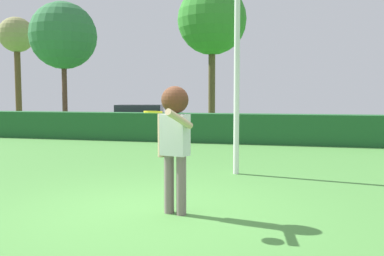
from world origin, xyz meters
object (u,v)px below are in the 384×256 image
at_px(frisbee, 153,112).
at_px(parked_car_black, 140,116).
at_px(person, 175,130).
at_px(maple_tree, 212,21).
at_px(birch_tree, 17,38).
at_px(lamppost, 237,15).
at_px(willow_tree, 63,36).

distance_m(frisbee, parked_car_black, 15.04).
relative_size(person, maple_tree, 0.24).
bearing_deg(birch_tree, lamppost, -39.74).
xyz_separation_m(person, willow_tree, (-9.75, 13.38, 3.51)).
height_order(lamppost, birch_tree, lamppost).
xyz_separation_m(frisbee, birch_tree, (-13.44, 15.39, 3.47)).
height_order(frisbee, willow_tree, willow_tree).
bearing_deg(maple_tree, birch_tree, -171.78).
relative_size(person, parked_car_black, 0.41).
distance_m(frisbee, willow_tree, 17.20).
bearing_deg(maple_tree, person, -80.71).
bearing_deg(parked_car_black, lamppost, -59.00).
xyz_separation_m(lamppost, willow_tree, (-10.18, 10.16, 1.33)).
relative_size(willow_tree, maple_tree, 0.84).
relative_size(lamppost, willow_tree, 0.96).
relative_size(lamppost, birch_tree, 1.00).
distance_m(lamppost, maple_tree, 13.79).
distance_m(person, willow_tree, 16.92).
relative_size(person, willow_tree, 0.28).
xyz_separation_m(person, maple_tree, (-2.69, 16.45, 4.50)).
bearing_deg(parked_car_black, frisbee, -68.25).
bearing_deg(person, maple_tree, 99.29).
height_order(frisbee, maple_tree, maple_tree).
height_order(birch_tree, maple_tree, maple_tree).
relative_size(person, lamppost, 0.30).
bearing_deg(willow_tree, lamppost, -44.93).
bearing_deg(person, birch_tree, 132.40).
bearing_deg(parked_car_black, birch_tree, 169.67).
distance_m(lamppost, willow_tree, 14.44).
bearing_deg(maple_tree, lamppost, -76.70).
distance_m(parked_car_black, birch_tree, 9.07).
xyz_separation_m(person, birch_tree, (-13.58, 14.87, 3.75)).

